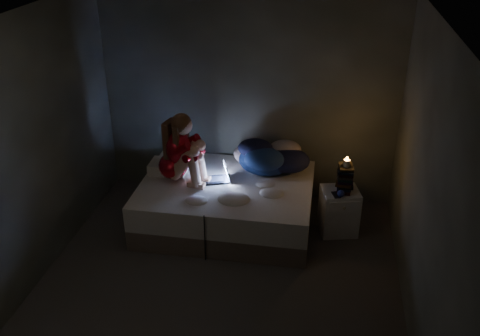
% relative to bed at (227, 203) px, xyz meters
% --- Properties ---
extents(floor, '(3.60, 3.80, 0.02)m').
position_rel_bed_xyz_m(floor, '(0.12, -1.10, -0.28)').
color(floor, '#423C39').
rests_on(floor, ground).
extents(ceiling, '(3.60, 3.80, 0.02)m').
position_rel_bed_xyz_m(ceiling, '(0.12, -1.10, 2.34)').
color(ceiling, silver).
rests_on(ceiling, ground).
extents(wall_back, '(3.60, 0.02, 2.60)m').
position_rel_bed_xyz_m(wall_back, '(0.12, 0.81, 1.03)').
color(wall_back, '#31362C').
rests_on(wall_back, ground).
extents(wall_front, '(3.60, 0.02, 2.60)m').
position_rel_bed_xyz_m(wall_front, '(0.12, -3.01, 1.03)').
color(wall_front, '#31362C').
rests_on(wall_front, ground).
extents(wall_left, '(0.02, 3.80, 2.60)m').
position_rel_bed_xyz_m(wall_left, '(-1.69, -1.10, 1.03)').
color(wall_left, '#31362C').
rests_on(wall_left, ground).
extents(wall_right, '(0.02, 3.80, 2.60)m').
position_rel_bed_xyz_m(wall_right, '(1.93, -1.10, 1.03)').
color(wall_right, '#31362C').
rests_on(wall_right, ground).
extents(bed, '(1.95, 1.47, 0.54)m').
position_rel_bed_xyz_m(bed, '(0.00, 0.00, 0.00)').
color(bed, beige).
rests_on(bed, ground).
extents(pillow, '(0.43, 0.31, 0.12)m').
position_rel_bed_xyz_m(pillow, '(-0.73, 0.17, 0.33)').
color(pillow, silver).
rests_on(pillow, bed).
extents(woman, '(0.58, 0.43, 0.84)m').
position_rel_bed_xyz_m(woman, '(-0.62, -0.00, 0.69)').
color(woman, maroon).
rests_on(woman, bed).
extents(laptop, '(0.37, 0.32, 0.22)m').
position_rel_bed_xyz_m(laptop, '(-0.14, 0.04, 0.38)').
color(laptop, black).
rests_on(laptop, bed).
extents(clothes_pile, '(0.82, 0.73, 0.41)m').
position_rel_bed_xyz_m(clothes_pile, '(0.40, 0.39, 0.47)').
color(clothes_pile, navy).
rests_on(clothes_pile, bed).
extents(nightstand, '(0.48, 0.45, 0.54)m').
position_rel_bed_xyz_m(nightstand, '(1.30, 0.04, 0.00)').
color(nightstand, silver).
rests_on(nightstand, ground).
extents(book_stack, '(0.19, 0.25, 0.28)m').
position_rel_bed_xyz_m(book_stack, '(1.33, 0.06, 0.41)').
color(book_stack, black).
rests_on(book_stack, nightstand).
extents(candle, '(0.07, 0.07, 0.08)m').
position_rel_bed_xyz_m(candle, '(1.33, 0.06, 0.59)').
color(candle, beige).
rests_on(candle, book_stack).
extents(phone, '(0.08, 0.15, 0.01)m').
position_rel_bed_xyz_m(phone, '(1.22, -0.05, 0.28)').
color(phone, black).
rests_on(phone, nightstand).
extents(blue_orb, '(0.08, 0.08, 0.08)m').
position_rel_bed_xyz_m(blue_orb, '(1.26, -0.09, 0.31)').
color(blue_orb, navy).
rests_on(blue_orb, nightstand).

